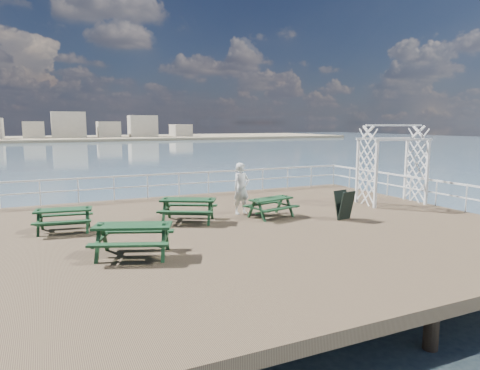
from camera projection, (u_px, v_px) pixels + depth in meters
name	position (u px, v px, depth m)	size (l,w,h in m)	color
ground	(240.00, 232.00, 13.92)	(18.00, 14.00, 0.30)	brown
sea_backdrop	(104.00, 135.00, 139.68)	(300.00, 300.00, 9.20)	#3D5267
railing	(210.00, 190.00, 16.05)	(17.77, 13.76, 1.10)	white
picnic_table_a	(64.00, 215.00, 13.40)	(1.86, 1.59, 0.82)	#153920
picnic_table_b	(188.00, 205.00, 14.72)	(2.35, 2.20, 0.90)	#153920
picnic_table_c	(271.00, 203.00, 15.45)	(1.88, 1.65, 0.79)	#153920
picnic_table_d	(133.00, 233.00, 10.89)	(2.38, 2.17, 0.94)	#153920
trellis_arbor	(392.00, 169.00, 17.95)	(2.85, 1.78, 3.33)	white
sandwich_board	(344.00, 205.00, 15.08)	(0.71, 0.59, 1.04)	black
person	(241.00, 188.00, 15.95)	(0.70, 0.46, 1.92)	white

